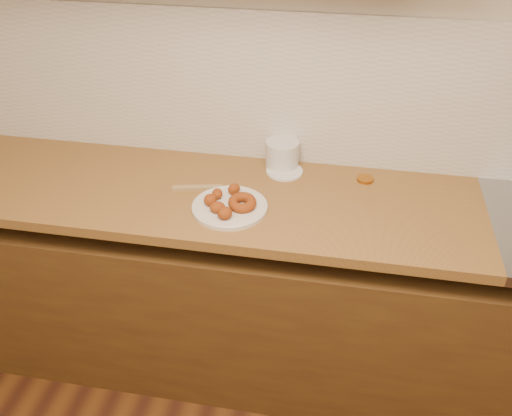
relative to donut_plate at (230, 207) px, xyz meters
name	(u,v)px	position (x,y,z in m)	size (l,w,h in m)	color
wall_back	(362,56)	(0.41, 0.41, 0.44)	(4.00, 0.02, 2.70)	#B4A68B
base_cabinet	(335,306)	(0.41, 0.10, -0.52)	(3.60, 0.60, 0.77)	brown
butcher_block	(176,192)	(-0.24, 0.10, -0.03)	(2.30, 0.62, 0.04)	olive
backsplash	(358,96)	(0.41, 0.40, 0.29)	(3.60, 0.02, 0.60)	beige
donut_plate	(230,207)	(0.00, 0.00, 0.00)	(0.27, 0.27, 0.02)	beige
ring_donut	(242,202)	(0.05, 0.00, 0.03)	(0.10, 0.10, 0.04)	#923F17
fried_dough_chunks	(220,202)	(-0.03, -0.01, 0.03)	(0.13, 0.22, 0.04)	#923F17
plastic_tub	(282,154)	(0.14, 0.34, 0.05)	(0.13, 0.13, 0.11)	silver
tub_lid	(284,171)	(0.16, 0.29, 0.00)	(0.15, 0.15, 0.01)	silver
brass_jar_lid	(365,179)	(0.48, 0.29, 0.00)	(0.06, 0.06, 0.01)	#AD681E
wooden_utensil	(197,188)	(-0.15, 0.11, 0.00)	(0.19, 0.02, 0.01)	#9A7C4D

